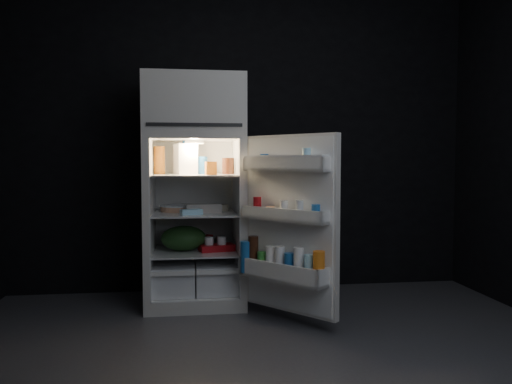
{
  "coord_description": "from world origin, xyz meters",
  "views": [
    {
      "loc": [
        -0.47,
        -2.67,
        1.13
      ],
      "look_at": [
        0.03,
        1.0,
        0.9
      ],
      "focal_mm": 35.0,
      "sensor_mm": 36.0,
      "label": 1
    }
  ],
  "objects": [
    {
      "name": "floor",
      "position": [
        0.0,
        0.0,
        0.0
      ],
      "size": [
        4.0,
        3.4,
        0.0
      ],
      "primitive_type": "cube",
      "color": "#46464B",
      "rests_on": "ground"
    },
    {
      "name": "wall_back",
      "position": [
        0.0,
        1.7,
        1.35
      ],
      "size": [
        4.0,
        0.0,
        2.7
      ],
      "primitive_type": "cube",
      "color": "black",
      "rests_on": "ground"
    },
    {
      "name": "wall_front",
      "position": [
        0.0,
        -1.7,
        1.35
      ],
      "size": [
        4.0,
        0.0,
        2.7
      ],
      "primitive_type": "cube",
      "color": "black",
      "rests_on": "ground"
    },
    {
      "name": "refrigerator",
      "position": [
        -0.42,
        1.32,
        0.96
      ],
      "size": [
        0.76,
        0.71,
        1.78
      ],
      "color": "silver",
      "rests_on": "ground"
    },
    {
      "name": "fridge_door",
      "position": [
        0.2,
        0.66,
        0.68
      ],
      "size": [
        0.62,
        0.67,
        1.22
      ],
      "color": "silver",
      "rests_on": "ground"
    },
    {
      "name": "milk_jug",
      "position": [
        -0.49,
        1.32,
        1.15
      ],
      "size": [
        0.19,
        0.19,
        0.24
      ],
      "primitive_type": "cube",
      "rotation": [
        0.0,
        0.0,
        0.32
      ],
      "color": "white",
      "rests_on": "refrigerator"
    },
    {
      "name": "mayo_jar",
      "position": [
        -0.37,
        1.37,
        1.1
      ],
      "size": [
        0.12,
        0.12,
        0.14
      ],
      "primitive_type": "cylinder",
      "rotation": [
        0.0,
        0.0,
        0.02
      ],
      "color": "#1D579D",
      "rests_on": "refrigerator"
    },
    {
      "name": "jam_jar",
      "position": [
        -0.16,
        1.29,
        1.09
      ],
      "size": [
        0.13,
        0.13,
        0.13
      ],
      "primitive_type": "cylinder",
      "rotation": [
        0.0,
        0.0,
        -0.42
      ],
      "color": "#33190E",
      "rests_on": "refrigerator"
    },
    {
      "name": "amber_bottle",
      "position": [
        -0.7,
        1.36,
        1.14
      ],
      "size": [
        0.11,
        0.11,
        0.22
      ],
      "primitive_type": "cylinder",
      "rotation": [
        0.0,
        0.0,
        -0.35
      ],
      "color": "orange",
      "rests_on": "refrigerator"
    },
    {
      "name": "small_carton",
      "position": [
        -0.3,
        1.13,
        1.08
      ],
      "size": [
        0.09,
        0.07,
        0.1
      ],
      "primitive_type": "cube",
      "rotation": [
        0.0,
        0.0,
        0.16
      ],
      "color": "orange",
      "rests_on": "refrigerator"
    },
    {
      "name": "egg_carton",
      "position": [
        -0.36,
        1.22,
        0.76
      ],
      "size": [
        0.28,
        0.13,
        0.07
      ],
      "primitive_type": "cube",
      "rotation": [
        0.0,
        0.0,
        0.12
      ],
      "color": "gray",
      "rests_on": "refrigerator"
    },
    {
      "name": "pie",
      "position": [
        -0.54,
        1.39,
        0.75
      ],
      "size": [
        0.37,
        0.37,
        0.04
      ],
      "primitive_type": "cylinder",
      "rotation": [
        0.0,
        0.0,
        0.28
      ],
      "color": "tan",
      "rests_on": "refrigerator"
    },
    {
      "name": "flat_package",
      "position": [
        -0.45,
        1.11,
        0.75
      ],
      "size": [
        0.18,
        0.12,
        0.04
      ],
      "primitive_type": "cube",
      "rotation": [
        0.0,
        0.0,
        0.29
      ],
      "color": "#98D2EB",
      "rests_on": "refrigerator"
    },
    {
      "name": "wrapped_pkg",
      "position": [
        -0.21,
        1.38,
        0.75
      ],
      "size": [
        0.13,
        0.11,
        0.05
      ],
      "primitive_type": "cube",
      "rotation": [
        0.0,
        0.0,
        -0.11
      ],
      "color": "beige",
      "rests_on": "refrigerator"
    },
    {
      "name": "produce_bag",
      "position": [
        -0.51,
        1.27,
        0.52
      ],
      "size": [
        0.43,
        0.39,
        0.2
      ],
      "primitive_type": "ellipsoid",
      "rotation": [
        0.0,
        0.0,
        0.31
      ],
      "color": "#193815",
      "rests_on": "refrigerator"
    },
    {
      "name": "yogurt_tray",
      "position": [
        -0.25,
        1.22,
        0.45
      ],
      "size": [
        0.29,
        0.2,
        0.05
      ],
      "primitive_type": "cube",
      "rotation": [
        0.0,
        0.0,
        0.2
      ],
      "color": "#A30E14",
      "rests_on": "refrigerator"
    },
    {
      "name": "small_can_red",
      "position": [
        -0.3,
        1.47,
        0.47
      ],
      "size": [
        0.07,
        0.07,
        0.09
      ],
      "primitive_type": "cylinder",
      "rotation": [
        0.0,
        0.0,
        -0.06
      ],
      "color": "#A30E14",
      "rests_on": "refrigerator"
    },
    {
      "name": "small_can_silver",
      "position": [
        -0.21,
        1.43,
        0.47
      ],
      "size": [
        0.09,
        0.09,
        0.09
      ],
      "primitive_type": "cylinder",
      "rotation": [
        0.0,
        0.0,
        -0.25
      ],
      "color": "silver",
      "rests_on": "refrigerator"
    }
  ]
}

